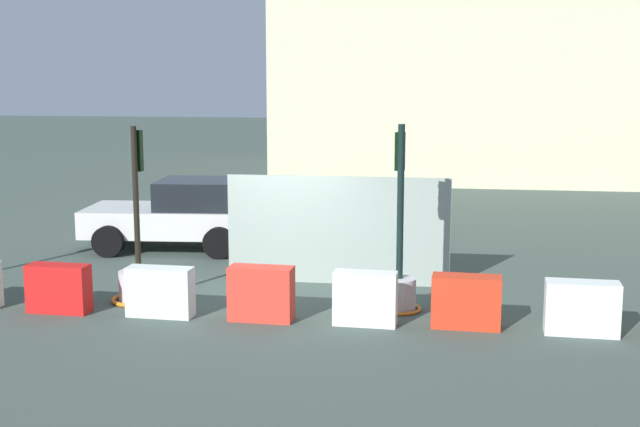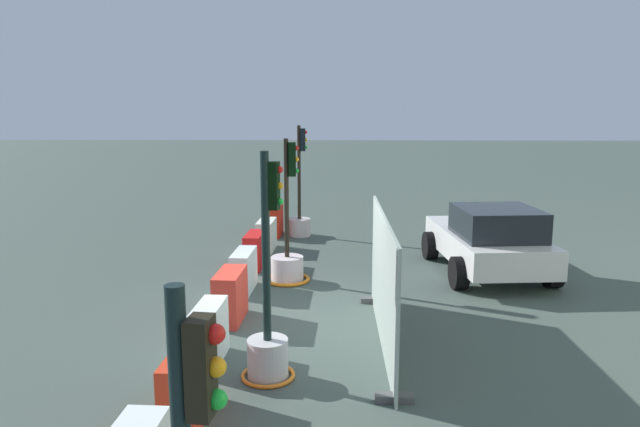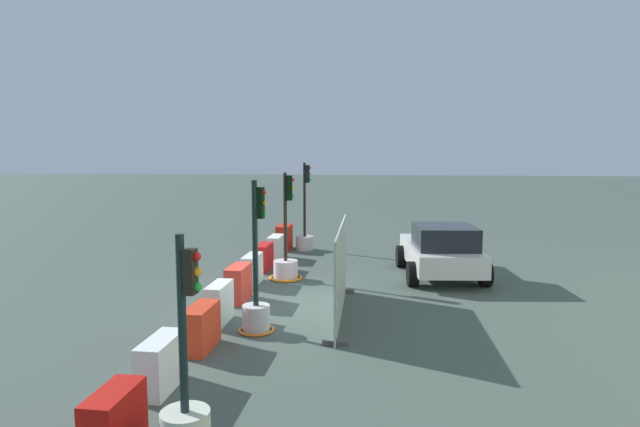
% 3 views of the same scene
% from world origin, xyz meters
% --- Properties ---
extents(ground_plane, '(120.00, 120.00, 0.00)m').
position_xyz_m(ground_plane, '(0.00, 0.00, 0.00)').
color(ground_plane, '#404F47').
extents(traffic_light_0, '(0.65, 0.65, 3.23)m').
position_xyz_m(traffic_light_0, '(-6.87, -0.33, 0.57)').
color(traffic_light_0, beige).
rests_on(traffic_light_0, ground_plane).
extents(traffic_light_1, '(0.98, 0.98, 3.08)m').
position_xyz_m(traffic_light_1, '(-2.32, -0.33, 0.46)').
color(traffic_light_1, beige).
rests_on(traffic_light_1, ground_plane).
extents(traffic_light_2, '(0.75, 0.75, 3.15)m').
position_xyz_m(traffic_light_2, '(2.23, -0.25, 0.59)').
color(traffic_light_2, beige).
rests_on(traffic_light_2, ground_plane).
extents(traffic_light_3, '(0.62, 0.62, 2.79)m').
position_xyz_m(traffic_light_3, '(6.85, -0.17, 0.55)').
color(traffic_light_3, beige).
rests_on(traffic_light_3, ground_plane).
extents(construction_barrier_0, '(0.99, 0.51, 0.91)m').
position_xyz_m(construction_barrier_0, '(-6.88, -1.10, 0.45)').
color(construction_barrier_0, red).
rests_on(construction_barrier_0, ground_plane).
extents(construction_barrier_1, '(1.08, 0.45, 0.80)m').
position_xyz_m(construction_barrier_1, '(-5.09, -1.11, 0.40)').
color(construction_barrier_1, white).
rests_on(construction_barrier_1, ground_plane).
extents(construction_barrier_2, '(1.06, 0.42, 0.81)m').
position_xyz_m(construction_barrier_2, '(-3.41, -1.19, 0.41)').
color(construction_barrier_2, red).
rests_on(construction_barrier_2, ground_plane).
extents(construction_barrier_3, '(1.11, 0.42, 0.82)m').
position_xyz_m(construction_barrier_3, '(-1.65, -1.18, 0.41)').
color(construction_barrier_3, silver).
rests_on(construction_barrier_3, ground_plane).
extents(construction_barrier_4, '(1.06, 0.47, 0.89)m').
position_xyz_m(construction_barrier_4, '(0.05, -1.16, 0.44)').
color(construction_barrier_4, red).
rests_on(construction_barrier_4, ground_plane).
extents(construction_barrier_5, '(1.02, 0.41, 0.86)m').
position_xyz_m(construction_barrier_5, '(1.74, -1.17, 0.43)').
color(construction_barrier_5, white).
rests_on(construction_barrier_5, ground_plane).
extents(construction_barrier_6, '(1.09, 0.47, 0.83)m').
position_xyz_m(construction_barrier_6, '(3.33, -1.08, 0.42)').
color(construction_barrier_6, red).
rests_on(construction_barrier_6, ground_plane).
extents(construction_barrier_7, '(1.12, 0.47, 0.83)m').
position_xyz_m(construction_barrier_7, '(5.07, -1.18, 0.41)').
color(construction_barrier_7, silver).
rests_on(construction_barrier_7, ground_plane).
extents(construction_barrier_8, '(1.02, 0.47, 0.77)m').
position_xyz_m(construction_barrier_8, '(6.82, -1.11, 0.39)').
color(construction_barrier_8, '#B4120C').
rests_on(construction_barrier_8, ground_plane).
extents(car_white_van, '(4.07, 2.50, 1.58)m').
position_xyz_m(car_white_van, '(-2.98, 4.17, 0.79)').
color(car_white_van, silver).
rests_on(car_white_van, ground_plane).
extents(site_fence_panel, '(4.23, 0.50, 2.06)m').
position_xyz_m(site_fence_panel, '(0.97, 1.43, 0.99)').
color(site_fence_panel, '#94A49A').
rests_on(site_fence_panel, ground_plane).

